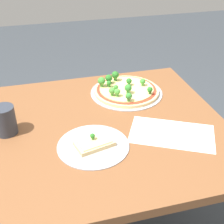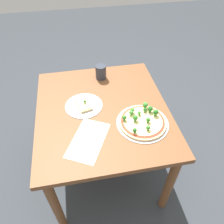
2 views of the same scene
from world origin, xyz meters
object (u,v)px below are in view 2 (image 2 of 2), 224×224
(dining_table, at_px, (103,119))
(drinking_cup, at_px, (101,72))
(pizza_tray_slice, at_px, (84,105))
(pizza_tray_whole, at_px, (143,121))

(dining_table, height_order, drinking_cup, drinking_cup)
(pizza_tray_slice, bearing_deg, pizza_tray_whole, 57.29)
(dining_table, bearing_deg, pizza_tray_slice, -112.96)
(pizza_tray_whole, xyz_separation_m, pizza_tray_slice, (-0.23, -0.36, -0.01))
(dining_table, bearing_deg, drinking_cup, 172.68)
(pizza_tray_whole, distance_m, drinking_cup, 0.57)
(dining_table, distance_m, pizza_tray_slice, 0.17)
(dining_table, relative_size, drinking_cup, 8.91)
(dining_table, xyz_separation_m, pizza_tray_slice, (-0.05, -0.12, 0.11))
(pizza_tray_slice, distance_m, drinking_cup, 0.35)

